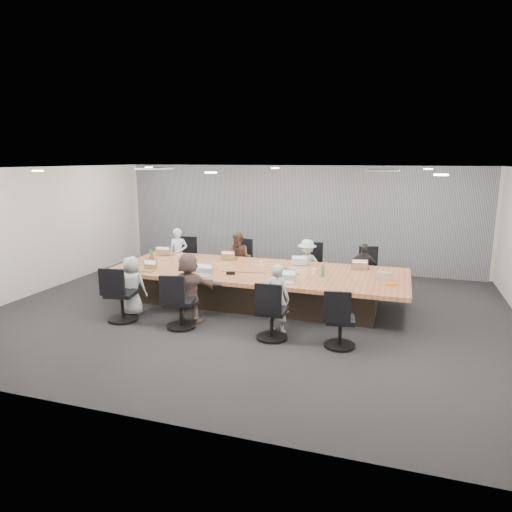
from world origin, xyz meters
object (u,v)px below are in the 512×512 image
(laptop_6, at_px, (285,282))
(person_1, at_px, (239,259))
(chair_0, at_px, (185,261))
(person_0, at_px, (178,254))
(laptop_3, at_px, (361,268))
(person_3, at_px, (363,269))
(laptop_1, at_px, (231,259))
(chair_4, at_px, (122,298))
(person_2, at_px, (307,265))
(stapler, at_px, (231,273))
(bottle_green_right, at_px, (323,271))
(laptop_0, at_px, (167,254))
(laptop_4, at_px, (147,271))
(bottle_green_left, at_px, (151,255))
(chair_5, at_px, (181,306))
(bottle_clear, at_px, (191,259))
(laptop_2, at_px, (302,264))
(person_4, at_px, (132,286))
(chair_7, at_px, (340,324))
(chair_6, at_px, (272,316))
(conference_table, at_px, (257,286))
(canvas_bag, at_px, (384,276))
(mug_brown, at_px, (152,259))
(chair_3, at_px, (364,274))
(chair_2, at_px, (310,269))
(person_5, at_px, (189,287))
(person_6, at_px, (278,298))
(laptop_5, at_px, (201,275))

(laptop_6, bearing_deg, person_1, 123.61)
(chair_0, height_order, person_1, person_1)
(person_0, height_order, person_1, person_0)
(laptop_3, bearing_deg, person_3, -97.62)
(laptop_1, xyz_separation_m, person_3, (2.90, 0.55, -0.17))
(chair_4, height_order, person_3, person_3)
(chair_0, height_order, laptop_1, chair_0)
(person_2, xyz_separation_m, stapler, (-1.14, -1.89, 0.18))
(bottle_green_right, height_order, stapler, bottle_green_right)
(chair_4, xyz_separation_m, laptop_0, (-0.40, 2.50, 0.31))
(laptop_4, bearing_deg, person_1, 56.34)
(bottle_green_left, xyz_separation_m, stapler, (2.16, -0.67, -0.09))
(person_2, distance_m, laptop_6, 2.16)
(chair_5, xyz_separation_m, bottle_clear, (-0.61, 1.69, 0.45))
(laptop_2, xyz_separation_m, person_4, (-2.86, -2.15, -0.17))
(person_1, relative_size, laptop_6, 4.20)
(chair_7, bearing_deg, laptop_3, 79.55)
(laptop_2, height_order, laptop_4, same)
(chair_6, height_order, laptop_4, chair_6)
(conference_table, bearing_deg, person_0, 151.69)
(chair_0, relative_size, canvas_bag, 3.12)
(mug_brown, height_order, canvas_bag, canvas_bag)
(bottle_green_right, xyz_separation_m, canvas_bag, (1.13, 0.16, -0.05))
(chair_6, height_order, person_0, person_0)
(bottle_clear, bearing_deg, laptop_2, 19.62)
(person_1, relative_size, laptop_4, 4.44)
(chair_3, relative_size, laptop_1, 2.56)
(chair_2, xyz_separation_m, person_1, (-1.64, -0.35, 0.21))
(conference_table, height_order, canvas_bag, canvas_bag)
(person_3, distance_m, laptop_4, 4.65)
(chair_4, relative_size, laptop_3, 2.61)
(chair_4, distance_m, bottle_clear, 1.85)
(chair_0, relative_size, laptop_1, 2.52)
(person_5, bearing_deg, chair_6, 161.83)
(chair_7, xyz_separation_m, person_3, (0.09, 3.05, 0.20))
(chair_7, bearing_deg, chair_0, 134.04)
(chair_3, xyz_separation_m, laptop_2, (-1.26, -0.90, 0.35))
(person_0, bearing_deg, stapler, -54.18)
(person_4, height_order, bottle_green_right, person_4)
(person_1, height_order, person_6, person_1)
(person_2, height_order, bottle_green_left, person_2)
(chair_2, bearing_deg, person_0, -3.62)
(chair_6, bearing_deg, laptop_5, 150.83)
(person_0, height_order, laptop_6, person_0)
(laptop_1, xyz_separation_m, laptop_4, (-1.22, -1.60, 0.00))
(chair_7, bearing_deg, chair_2, 100.56)
(chair_0, xyz_separation_m, laptop_5, (1.61, -2.50, 0.36))
(chair_2, distance_m, person_0, 3.29)
(laptop_0, xyz_separation_m, laptop_5, (1.61, -1.60, 0.00))
(conference_table, relative_size, person_0, 4.68)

